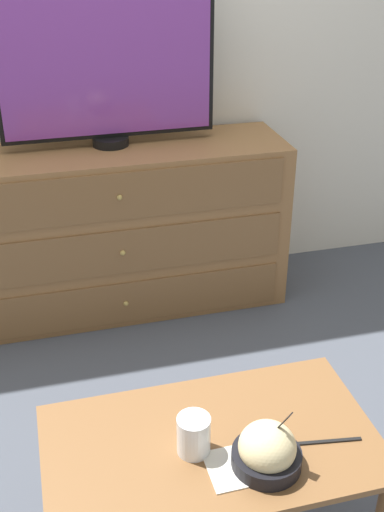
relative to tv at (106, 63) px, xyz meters
name	(u,v)px	position (x,y,z in m)	size (l,w,h in m)	color
ground_plane	(100,279)	(-0.08, 0.19, -1.16)	(12.00, 12.00, 0.00)	#474C56
wall_back	(78,22)	(-0.08, 0.22, 0.14)	(12.00, 0.05, 2.60)	silver
dresser	(115,231)	(-0.01, -0.06, -0.76)	(1.60, 0.46, 0.80)	olive
tv	(106,63)	(0.00, 0.00, 0.00)	(0.95, 0.16, 0.70)	black
coffee_table	(211,463)	(0.03, -1.57, -0.75)	(0.90, 0.52, 0.49)	brown
takeout_bowl	(267,451)	(0.14, -1.68, -0.62)	(0.18, 0.18, 0.18)	black
drink_cup	(194,437)	(-0.03, -1.59, -0.62)	(0.09, 0.09, 0.11)	white
napkin	(235,467)	(0.06, -1.67, -0.67)	(0.14, 0.14, 0.00)	silver
knife	(329,441)	(0.33, -1.65, -0.67)	(0.18, 0.04, 0.01)	black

